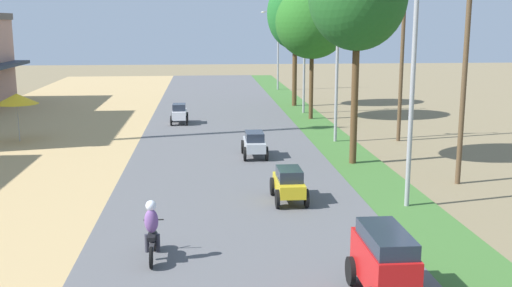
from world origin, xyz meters
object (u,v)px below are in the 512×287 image
(streetlamp_mid, at_px, (337,54))
(streetlamp_near, at_px, (413,83))
(car_van_red, at_px, (384,260))
(car_sedan_silver, at_px, (254,143))
(motorbike_ahead_second, at_px, (152,232))
(median_tree_third, at_px, (312,22))
(utility_pole_near, at_px, (403,44))
(utility_pole_far, at_px, (465,65))
(vendor_umbrella, at_px, (17,99))
(streetlamp_far, at_px, (304,50))
(streetlamp_farthest, at_px, (278,44))
(median_tree_fourth, at_px, (295,14))
(car_sedan_yellow, at_px, (289,183))
(car_hatchback_white, at_px, (179,113))

(streetlamp_mid, bearing_deg, streetlamp_near, -90.00)
(car_van_red, distance_m, car_sedan_silver, 15.23)
(car_van_red, bearing_deg, motorbike_ahead_second, 152.09)
(median_tree_third, xyz_separation_m, utility_pole_near, (3.41, -7.59, -1.08))
(utility_pole_far, relative_size, motorbike_ahead_second, 4.96)
(vendor_umbrella, bearing_deg, utility_pole_far, -27.37)
(streetlamp_near, bearing_deg, streetlamp_far, 90.00)
(streetlamp_far, bearing_deg, car_sedan_silver, -108.24)
(streetlamp_farthest, relative_size, motorbike_ahead_second, 4.02)
(streetlamp_mid, distance_m, car_van_red, 19.21)
(median_tree_third, height_order, streetlamp_far, median_tree_third)
(median_tree_fourth, bearing_deg, car_van_red, -94.93)
(car_van_red, bearing_deg, utility_pole_far, 59.20)
(vendor_umbrella, distance_m, streetlamp_far, 18.93)
(streetlamp_near, distance_m, utility_pole_far, 4.21)
(car_van_red, xyz_separation_m, car_sedan_yellow, (-1.05, 7.90, -0.28))
(streetlamp_near, height_order, car_sedan_yellow, streetlamp_near)
(streetlamp_mid, relative_size, utility_pole_near, 0.80)
(streetlamp_mid, bearing_deg, car_sedan_yellow, -110.25)
(streetlamp_mid, distance_m, utility_pole_far, 9.19)
(median_tree_third, xyz_separation_m, utility_pole_far, (2.98, -16.40, -1.56))
(utility_pole_far, distance_m, car_hatchback_white, 19.25)
(streetlamp_far, relative_size, utility_pole_far, 0.84)
(streetlamp_far, xyz_separation_m, car_hatchback_white, (-8.38, -4.02, -3.63))
(streetlamp_mid, xyz_separation_m, utility_pole_far, (3.03, -8.67, 0.03))
(utility_pole_far, height_order, motorbike_ahead_second, utility_pole_far)
(streetlamp_far, bearing_deg, utility_pole_far, -80.97)
(car_van_red, distance_m, car_hatchback_white, 25.57)
(streetlamp_near, xyz_separation_m, streetlamp_farthest, (0.00, 36.73, -0.02))
(streetlamp_mid, xyz_separation_m, car_sedan_silver, (-4.57, -3.51, -3.88))
(utility_pole_far, bearing_deg, utility_pole_near, 87.22)
(streetlamp_near, xyz_separation_m, streetlamp_mid, (0.00, 11.58, 0.33))
(median_tree_fourth, height_order, motorbike_ahead_second, median_tree_fourth)
(median_tree_fourth, relative_size, utility_pole_near, 0.95)
(streetlamp_near, xyz_separation_m, car_hatchback_white, (-8.38, 17.91, -3.54))
(streetlamp_far, height_order, streetlamp_farthest, streetlamp_far)
(utility_pole_far, relative_size, car_sedan_silver, 3.95)
(streetlamp_far, bearing_deg, car_hatchback_white, -154.37)
(vendor_umbrella, bearing_deg, streetlamp_farthest, 54.96)
(median_tree_third, bearing_deg, car_van_red, -96.41)
(streetlamp_far, relative_size, car_sedan_silver, 3.30)
(streetlamp_mid, relative_size, streetlamp_farthest, 1.09)
(streetlamp_near, height_order, motorbike_ahead_second, streetlamp_near)
(streetlamp_farthest, bearing_deg, car_sedan_yellow, -96.30)
(median_tree_third, relative_size, median_tree_fourth, 0.90)
(car_sedan_silver, xyz_separation_m, motorbike_ahead_second, (-3.71, -12.29, 0.11))
(vendor_umbrella, xyz_separation_m, car_sedan_yellow, (12.63, -12.23, -1.57))
(streetlamp_mid, height_order, car_hatchback_white, streetlamp_mid)
(streetlamp_mid, bearing_deg, car_hatchback_white, 142.93)
(utility_pole_near, bearing_deg, car_sedan_silver, -155.56)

